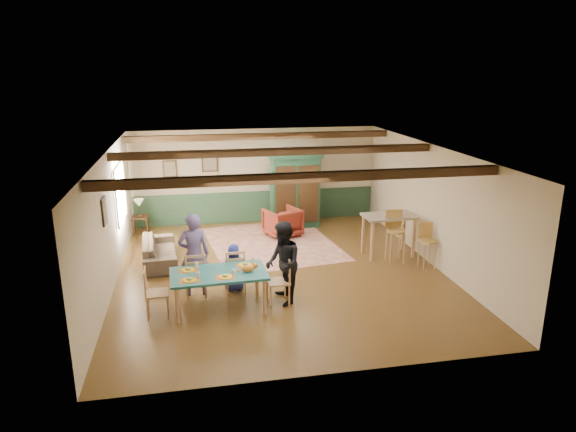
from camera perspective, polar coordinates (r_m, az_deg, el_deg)
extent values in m
plane|color=#4C3215|center=(11.41, -0.85, -6.23)|extent=(8.00, 8.00, 0.00)
cube|color=beige|center=(14.81, -3.58, 4.47)|extent=(7.00, 0.02, 2.70)
cube|color=beige|center=(10.94, -19.24, -0.66)|extent=(0.02, 8.00, 2.70)
cube|color=beige|center=(12.05, 15.75, 1.15)|extent=(0.02, 8.00, 2.70)
cube|color=silver|center=(10.67, -0.91, 7.29)|extent=(7.00, 8.00, 0.02)
cube|color=#213E28|center=(15.00, -3.51, 1.09)|extent=(6.95, 0.03, 0.90)
cube|color=black|center=(8.47, 1.80, 4.31)|extent=(6.95, 0.16, 0.16)
cube|color=black|center=(11.08, -1.27, 7.14)|extent=(6.95, 0.16, 0.16)
cube|color=black|center=(13.62, -3.12, 8.83)|extent=(6.95, 0.16, 0.16)
imported|color=#5E5089|center=(10.20, -10.40, -4.23)|extent=(0.63, 0.43, 1.68)
imported|color=black|center=(9.70, -0.56, -5.29)|extent=(0.64, 0.81, 1.60)
imported|color=navy|center=(10.39, -6.00, -5.73)|extent=(0.49, 0.33, 0.98)
cube|color=beige|center=(13.17, -1.81, -3.08)|extent=(3.46, 3.96, 0.01)
cube|color=#163925|center=(14.31, 0.77, 2.80)|extent=(1.49, 0.64, 2.07)
imported|color=#501510|center=(13.65, -0.61, -0.70)|extent=(1.08, 1.10, 0.77)
imported|color=#413529|center=(12.23, -14.08, -3.80)|extent=(0.85, 1.92, 0.55)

